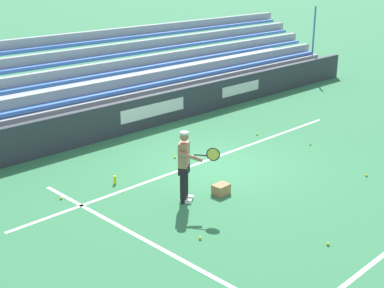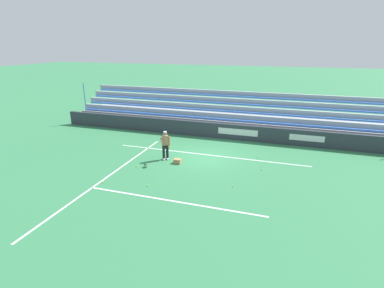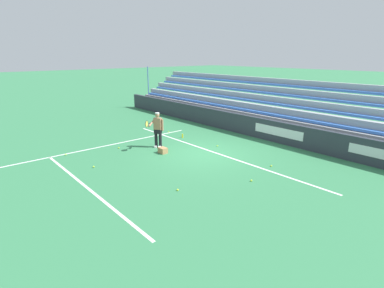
# 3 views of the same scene
# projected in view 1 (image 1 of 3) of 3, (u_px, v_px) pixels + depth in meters

# --- Properties ---
(ground_plane) EXTENTS (160.00, 160.00, 0.00)m
(ground_plane) POSITION_uv_depth(u_px,v_px,m) (217.00, 166.00, 14.84)
(ground_plane) COLOR #337A4C
(court_baseline_white) EXTENTS (12.00, 0.10, 0.01)m
(court_baseline_white) POSITION_uv_depth(u_px,v_px,m) (204.00, 161.00, 15.17)
(court_baseline_white) COLOR white
(court_baseline_white) RESTS_ON ground
(court_sideline_white) EXTENTS (0.10, 12.00, 0.01)m
(court_sideline_white) POSITION_uv_depth(u_px,v_px,m) (226.00, 284.00, 9.41)
(court_sideline_white) COLOR white
(court_sideline_white) RESTS_ON ground
(back_wall_sponsor_board) EXTENTS (26.10, 0.25, 1.10)m
(back_wall_sponsor_board) POSITION_uv_depth(u_px,v_px,m) (124.00, 118.00, 17.45)
(back_wall_sponsor_board) COLOR #2D333D
(back_wall_sponsor_board) RESTS_ON ground
(bleacher_stand) EXTENTS (24.79, 3.20, 3.40)m
(bleacher_stand) POSITION_uv_depth(u_px,v_px,m) (85.00, 100.00, 18.87)
(bleacher_stand) COLOR #9EA3A8
(bleacher_stand) RESTS_ON ground
(tennis_player) EXTENTS (0.59, 1.06, 1.71)m
(tennis_player) POSITION_uv_depth(u_px,v_px,m) (185.00, 166.00, 12.39)
(tennis_player) COLOR black
(tennis_player) RESTS_ON ground
(ball_box_cardboard) EXTENTS (0.40, 0.31, 0.26)m
(ball_box_cardboard) POSITION_uv_depth(u_px,v_px,m) (221.00, 189.00, 13.00)
(ball_box_cardboard) COLOR #A87F51
(ball_box_cardboard) RESTS_ON ground
(tennis_ball_midcourt) EXTENTS (0.07, 0.07, 0.07)m
(tennis_ball_midcourt) POSITION_uv_depth(u_px,v_px,m) (257.00, 134.00, 17.45)
(tennis_ball_midcourt) COLOR #CCE533
(tennis_ball_midcourt) RESTS_ON ground
(tennis_ball_on_baseline) EXTENTS (0.07, 0.07, 0.07)m
(tennis_ball_on_baseline) POSITION_uv_depth(u_px,v_px,m) (366.00, 175.00, 14.11)
(tennis_ball_on_baseline) COLOR #CCE533
(tennis_ball_on_baseline) RESTS_ON ground
(tennis_ball_stray_back) EXTENTS (0.07, 0.07, 0.07)m
(tennis_ball_stray_back) POSITION_uv_depth(u_px,v_px,m) (328.00, 244.00, 10.68)
(tennis_ball_stray_back) COLOR #CCE533
(tennis_ball_stray_back) RESTS_ON ground
(tennis_ball_far_left) EXTENTS (0.07, 0.07, 0.07)m
(tennis_ball_far_left) POSITION_uv_depth(u_px,v_px,m) (175.00, 157.00, 15.41)
(tennis_ball_far_left) COLOR #CCE533
(tennis_ball_far_left) RESTS_ON ground
(tennis_ball_by_box) EXTENTS (0.07, 0.07, 0.07)m
(tennis_ball_by_box) POSITION_uv_depth(u_px,v_px,m) (200.00, 238.00, 10.91)
(tennis_ball_by_box) COLOR #CCE533
(tennis_ball_by_box) RESTS_ON ground
(tennis_ball_far_right) EXTENTS (0.07, 0.07, 0.07)m
(tennis_ball_far_right) POSITION_uv_depth(u_px,v_px,m) (310.00, 144.00, 16.52)
(tennis_ball_far_right) COLOR #CCE533
(tennis_ball_far_right) RESTS_ON ground
(tennis_ball_toward_net) EXTENTS (0.07, 0.07, 0.07)m
(tennis_ball_toward_net) POSITION_uv_depth(u_px,v_px,m) (61.00, 198.00, 12.75)
(tennis_ball_toward_net) COLOR #CCE533
(tennis_ball_toward_net) RESTS_ON ground
(water_bottle) EXTENTS (0.07, 0.07, 0.22)m
(water_bottle) POSITION_uv_depth(u_px,v_px,m) (115.00, 180.00, 13.61)
(water_bottle) COLOR yellow
(water_bottle) RESTS_ON ground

